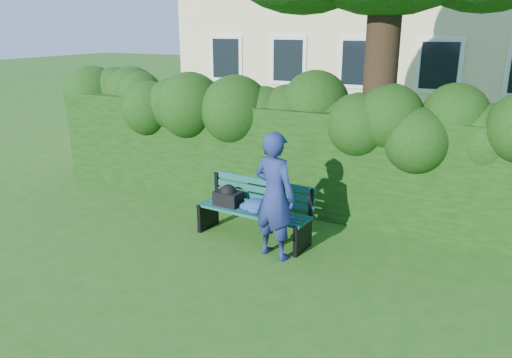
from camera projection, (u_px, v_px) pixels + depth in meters
The scene contains 4 objects.
ground at pixel (237, 253), 7.19m from camera, with size 80.00×80.00×0.00m, color #245A14.
hedge at pixel (297, 158), 8.79m from camera, with size 10.00×1.00×1.80m.
park_bench at pixel (251, 207), 7.58m from camera, with size 1.82×0.68×0.89m.
man_reading at pixel (275, 196), 6.84m from camera, with size 0.66×0.43×1.80m, color navy.
Camera 1 is at (3.23, -5.70, 3.15)m, focal length 35.00 mm.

